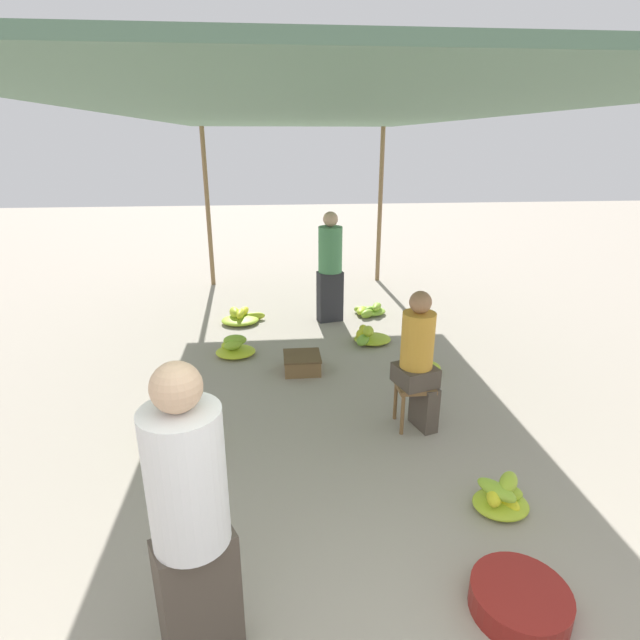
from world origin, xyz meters
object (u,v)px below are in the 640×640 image
at_px(banana_pile_right_2, 419,365).
at_px(basin_black, 520,600).
at_px(vendor_foreground, 191,523).
at_px(banana_pile_left_1, 234,348).
at_px(banana_pile_left_2, 241,317).
at_px(banana_pile_left_0, 178,433).
at_px(banana_pile_right_0, 369,310).
at_px(banana_pile_right_3, 501,497).
at_px(vendor_seated, 419,358).
at_px(crate_near, 302,363).
at_px(shopper_walking_mid, 330,266).
at_px(banana_pile_right_1, 368,337).
at_px(stool, 414,392).

bearing_deg(banana_pile_right_2, basin_black, -95.67).
bearing_deg(vendor_foreground, banana_pile_left_1, 91.63).
bearing_deg(banana_pile_left_2, banana_pile_left_0, -97.29).
height_order(banana_pile_right_0, banana_pile_right_3, banana_pile_right_3).
distance_m(vendor_seated, banana_pile_right_3, 1.37).
bearing_deg(crate_near, basin_black, -72.21).
relative_size(vendor_seated, shopper_walking_mid, 0.83).
bearing_deg(vendor_foreground, banana_pile_right_2, 57.58).
distance_m(banana_pile_left_0, banana_pile_left_2, 3.15).
relative_size(banana_pile_right_0, shopper_walking_mid, 0.31).
height_order(banana_pile_right_2, banana_pile_right_3, banana_pile_right_3).
height_order(basin_black, banana_pile_left_0, banana_pile_left_0).
xyz_separation_m(vendor_seated, banana_pile_right_2, (0.39, 1.19, -0.64)).
distance_m(banana_pile_right_0, banana_pile_right_2, 2.04).
height_order(banana_pile_left_2, crate_near, banana_pile_left_2).
bearing_deg(basin_black, banana_pile_right_2, 84.33).
relative_size(banana_pile_right_2, banana_pile_right_3, 1.18).
distance_m(basin_black, banana_pile_right_3, 0.86).
distance_m(banana_pile_right_1, crate_near, 1.23).
relative_size(banana_pile_left_1, banana_pile_left_2, 0.78).
bearing_deg(banana_pile_right_1, vendor_foreground, -111.56).
bearing_deg(banana_pile_right_0, basin_black, -91.14).
xyz_separation_m(banana_pile_left_2, shopper_walking_mid, (1.33, -0.04, 0.77)).
bearing_deg(banana_pile_left_2, basin_black, -69.66).
distance_m(banana_pile_left_2, banana_pile_right_0, 1.99).
relative_size(stool, banana_pile_left_1, 0.88).
height_order(basin_black, banana_pile_right_3, banana_pile_right_3).
bearing_deg(banana_pile_right_2, crate_near, 175.14).
bearing_deg(shopper_walking_mid, vendor_seated, -81.03).
bearing_deg(banana_pile_right_2, vendor_foreground, -122.42).
bearing_deg(banana_pile_right_2, banana_pile_right_3, -91.58).
relative_size(vendor_foreground, banana_pile_right_3, 4.18).
bearing_deg(banana_pile_left_1, banana_pile_left_2, 88.78).
height_order(vendor_seated, crate_near, vendor_seated).
bearing_deg(banana_pile_right_1, banana_pile_right_2, -63.91).
relative_size(banana_pile_left_0, banana_pile_right_1, 0.88).
relative_size(banana_pile_left_0, crate_near, 1.20).
xyz_separation_m(vendor_seated, banana_pile_right_0, (0.17, 3.21, -0.64)).
height_order(stool, banana_pile_right_1, stool).
bearing_deg(crate_near, banana_pile_left_1, 146.63).
height_order(vendor_seated, banana_pile_left_2, vendor_seated).
height_order(vendor_seated, banana_pile_right_3, vendor_seated).
bearing_deg(banana_pile_right_1, banana_pile_left_1, -172.58).
bearing_deg(vendor_seated, banana_pile_left_0, -177.98).
xyz_separation_m(basin_black, banana_pile_left_1, (-1.90, 3.87, 0.01)).
bearing_deg(banana_pile_right_1, crate_near, -140.35).
height_order(stool, shopper_walking_mid, shopper_walking_mid).
relative_size(basin_black, banana_pile_right_1, 0.96).
xyz_separation_m(vendor_seated, crate_near, (-1.00, 1.30, -0.61)).
bearing_deg(banana_pile_right_3, banana_pile_left_1, 125.25).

